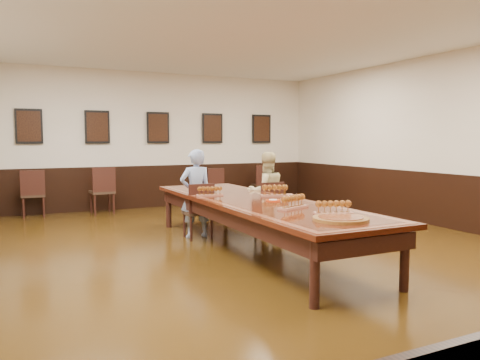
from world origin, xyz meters
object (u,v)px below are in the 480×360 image
spare_chair_c (212,187)px  person_man (196,193)px  chair_woman (268,207)px  spare_chair_a (33,194)px  person_woman (266,192)px  spare_chair_d (262,184)px  spare_chair_b (102,190)px  chair_man (198,211)px  conference_table (255,209)px  carved_platter (341,219)px

spare_chair_c → person_man: bearing=60.3°
chair_woman → spare_chair_c: spare_chair_c is taller
spare_chair_a → person_woman: (3.62, -3.48, 0.21)m
chair_woman → spare_chair_c: (0.44, 3.57, 0.01)m
spare_chair_c → spare_chair_d: (1.33, -0.10, 0.02)m
spare_chair_a → spare_chair_b: spare_chair_b is taller
chair_man → person_man: person_man is taller
spare_chair_a → person_woman: 5.02m
spare_chair_c → spare_chair_d: bearing=172.9°
spare_chair_c → person_man: person_man is taller
spare_chair_b → spare_chair_d: bearing=178.1°
person_man → conference_table: size_ratio=0.29×
chair_man → chair_woman: bearing=177.0°
carved_platter → spare_chair_b: bearing=102.5°
conference_table → spare_chair_b: bearing=107.5°
person_woman → carved_platter: person_woman is taller
spare_chair_a → spare_chair_d: bearing=-177.7°
spare_chair_a → person_man: (2.34, -3.37, 0.24)m
spare_chair_c → carved_platter: (-1.26, -6.60, 0.31)m
spare_chair_a → conference_table: bearing=124.3°
chair_woman → person_woman: person_woman is taller
spare_chair_d → person_woman: person_woman is taller
chair_woman → person_man: size_ratio=0.61×
spare_chair_c → conference_table: bearing=71.9°
chair_woman → person_man: (-1.27, 0.20, 0.28)m
chair_woman → spare_chair_b: spare_chair_b is taller
spare_chair_a → carved_platter: 7.17m
person_man → carved_platter: 3.26m
chair_woman → spare_chair_a: size_ratio=0.90×
spare_chair_d → chair_woman: bearing=72.5°
conference_table → carved_platter: size_ratio=7.18×
chair_woman → spare_chair_d: size_ratio=0.93×
chair_man → carved_platter: bearing=99.7°
chair_man → person_woman: bearing=-178.7°
carved_platter → spare_chair_d: bearing=68.2°
chair_man → person_man: bearing=-90.0°
chair_man → spare_chair_b: size_ratio=0.89×
conference_table → spare_chair_d: bearing=60.2°
chair_man → spare_chair_a: spare_chair_a is taller
chair_man → spare_chair_c: 3.87m
spare_chair_d → carved_platter: size_ratio=1.39×
spare_chair_d → conference_table: (-2.60, -4.54, 0.13)m
chair_man → spare_chair_d: (3.04, 3.37, 0.02)m
spare_chair_c → conference_table: (-1.27, -4.64, 0.15)m
person_man → conference_table: 1.35m
chair_man → person_woman: person_woman is taller
spare_chair_b → carved_platter: spare_chair_b is taller
carved_platter → conference_table: bearing=90.2°
spare_chair_b → carved_platter: 6.59m
spare_chair_a → person_woman: bearing=139.6°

